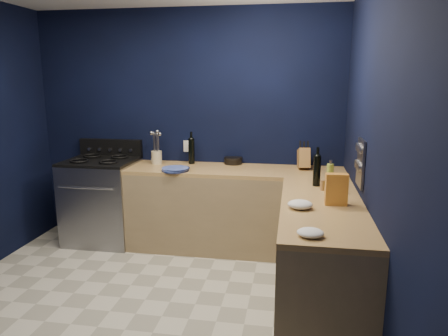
% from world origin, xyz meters
% --- Properties ---
extents(floor, '(3.50, 3.50, 0.02)m').
position_xyz_m(floor, '(0.00, 0.00, -0.01)').
color(floor, beige).
rests_on(floor, ground).
extents(wall_back, '(3.50, 0.02, 2.60)m').
position_xyz_m(wall_back, '(0.00, 1.76, 1.30)').
color(wall_back, black).
rests_on(wall_back, ground).
extents(wall_right, '(0.02, 3.50, 2.60)m').
position_xyz_m(wall_right, '(1.76, 0.00, 1.30)').
color(wall_right, black).
rests_on(wall_right, ground).
extents(cab_back, '(2.30, 0.63, 0.86)m').
position_xyz_m(cab_back, '(0.60, 1.44, 0.43)').
color(cab_back, '#917852').
rests_on(cab_back, floor).
extents(top_back, '(2.30, 0.63, 0.04)m').
position_xyz_m(top_back, '(0.60, 1.44, 0.88)').
color(top_back, brown).
rests_on(top_back, cab_back).
extents(cab_right, '(0.63, 1.67, 0.86)m').
position_xyz_m(cab_right, '(1.44, 0.29, 0.43)').
color(cab_right, '#917852').
rests_on(cab_right, floor).
extents(top_right, '(0.63, 1.67, 0.04)m').
position_xyz_m(top_right, '(1.44, 0.29, 0.88)').
color(top_right, brown).
rests_on(top_right, cab_right).
extents(gas_range, '(0.76, 0.66, 0.92)m').
position_xyz_m(gas_range, '(-0.93, 1.42, 0.46)').
color(gas_range, gray).
rests_on(gas_range, floor).
extents(oven_door, '(0.59, 0.02, 0.42)m').
position_xyz_m(oven_door, '(-0.93, 1.10, 0.45)').
color(oven_door, black).
rests_on(oven_door, gas_range).
extents(cooktop, '(0.76, 0.66, 0.03)m').
position_xyz_m(cooktop, '(-0.93, 1.42, 0.94)').
color(cooktop, black).
rests_on(cooktop, gas_range).
extents(backguard, '(0.76, 0.06, 0.20)m').
position_xyz_m(backguard, '(-0.93, 1.72, 1.04)').
color(backguard, black).
rests_on(backguard, gas_range).
extents(spice_panel, '(0.02, 0.28, 0.38)m').
position_xyz_m(spice_panel, '(1.74, 0.55, 1.18)').
color(spice_panel, gray).
rests_on(spice_panel, wall_right).
extents(wall_outlet, '(0.09, 0.02, 0.13)m').
position_xyz_m(wall_outlet, '(0.00, 1.74, 1.08)').
color(wall_outlet, white).
rests_on(wall_outlet, wall_back).
extents(plate_stack, '(0.36, 0.36, 0.04)m').
position_xyz_m(plate_stack, '(-0.00, 1.23, 0.92)').
color(plate_stack, '#3651A4').
rests_on(plate_stack, top_back).
extents(ramekin, '(0.12, 0.12, 0.03)m').
position_xyz_m(ramekin, '(-0.38, 1.69, 0.92)').
color(ramekin, white).
rests_on(ramekin, top_back).
extents(utensil_crock, '(0.13, 0.13, 0.15)m').
position_xyz_m(utensil_crock, '(-0.31, 1.56, 0.97)').
color(utensil_crock, beige).
rests_on(utensil_crock, top_back).
extents(wine_bottle_back, '(0.08, 0.08, 0.28)m').
position_xyz_m(wine_bottle_back, '(0.07, 1.62, 1.04)').
color(wine_bottle_back, black).
rests_on(wine_bottle_back, top_back).
extents(lemon_basket, '(0.23, 0.23, 0.08)m').
position_xyz_m(lemon_basket, '(0.54, 1.69, 0.94)').
color(lemon_basket, black).
rests_on(lemon_basket, top_back).
extents(knife_block, '(0.14, 0.26, 0.26)m').
position_xyz_m(knife_block, '(1.31, 1.57, 1.00)').
color(knife_block, brown).
rests_on(knife_block, top_back).
extents(wine_bottle_right, '(0.09, 0.09, 0.27)m').
position_xyz_m(wine_bottle_right, '(1.41, 0.85, 1.04)').
color(wine_bottle_right, black).
rests_on(wine_bottle_right, top_right).
extents(oil_bottle, '(0.06, 0.06, 0.25)m').
position_xyz_m(oil_bottle, '(1.51, 0.65, 1.02)').
color(oil_bottle, '#9CB039').
rests_on(oil_bottle, top_right).
extents(spice_jar_near, '(0.05, 0.05, 0.09)m').
position_xyz_m(spice_jar_near, '(1.46, 0.70, 0.94)').
color(spice_jar_near, olive).
rests_on(spice_jar_near, top_right).
extents(spice_jar_far, '(0.06, 0.06, 0.10)m').
position_xyz_m(spice_jar_far, '(1.51, 0.42, 0.95)').
color(spice_jar_far, olive).
rests_on(spice_jar_far, top_right).
extents(crouton_bag, '(0.17, 0.09, 0.24)m').
position_xyz_m(crouton_bag, '(1.53, 0.29, 1.02)').
color(crouton_bag, '#BD532C').
rests_on(crouton_bag, top_right).
extents(towel_front, '(0.23, 0.21, 0.06)m').
position_xyz_m(towel_front, '(1.26, 0.15, 0.93)').
color(towel_front, white).
rests_on(towel_front, top_right).
extents(towel_end, '(0.20, 0.19, 0.05)m').
position_xyz_m(towel_end, '(1.32, -0.40, 0.92)').
color(towel_end, white).
rests_on(towel_end, top_right).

